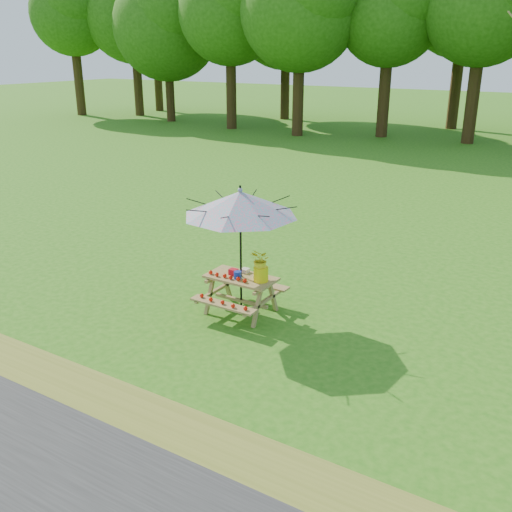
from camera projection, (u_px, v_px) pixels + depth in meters
The scene contains 6 objects.
ground at pixel (99, 287), 10.97m from camera, with size 120.00×120.00×0.00m, color #276813.
picnic_table at pixel (241, 295), 9.80m from camera, with size 1.20×1.32×0.67m.
patio_umbrella at pixel (240, 204), 9.25m from camera, with size 2.34×2.34×2.25m.
produce_bins at pixel (238, 273), 9.70m from camera, with size 0.30×0.44×0.13m.
tomatoes_row at pixel (228, 276), 9.61m from camera, with size 0.77×0.13×0.07m, color red, non-canonical shape.
flower_bucket at pixel (261, 264), 9.40m from camera, with size 0.42×0.39×0.56m.
Camera 1 is at (7.88, -7.02, 4.31)m, focal length 40.00 mm.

